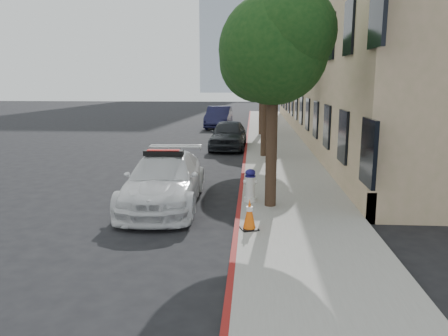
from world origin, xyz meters
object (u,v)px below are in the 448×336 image
police_car (164,180)px  traffic_cone (249,214)px  parked_car_far (219,117)px  parked_car_mid (228,135)px  fire_hydrant (250,185)px

police_car → traffic_cone: 3.38m
police_car → traffic_cone: (2.42, -2.34, -0.22)m
parked_car_far → traffic_cone: size_ratio=6.78×
parked_car_mid → fire_hydrant: bearing=-81.1°
parked_car_mid → traffic_cone: (1.22, -12.88, -0.24)m
police_car → parked_car_far: police_car is taller
parked_car_far → traffic_cone: (2.51, -22.99, -0.29)m
police_car → fire_hydrant: size_ratio=5.48×
police_car → parked_car_far: bearing=88.2°
parked_car_mid → parked_car_far: (-1.29, 10.11, 0.06)m
police_car → parked_car_mid: (1.21, 10.53, 0.01)m
police_car → parked_car_mid: size_ratio=1.16×
parked_car_far → fire_hydrant: bearing=-81.4°
police_car → fire_hydrant: (2.42, 0.03, -0.13)m
fire_hydrant → traffic_cone: bearing=-86.0°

